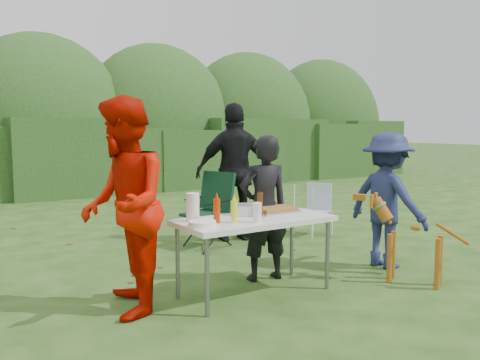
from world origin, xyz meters
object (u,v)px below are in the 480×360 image
beer_bottle (260,205)px  paper_towel_roll (193,207)px  person_red_jacket (124,206)px  person_black_puffy (236,172)px  person_cook (264,208)px  ketchup_bottle (217,211)px  lawn_chair (313,209)px  mustard_bottle (234,212)px  folding_table (255,223)px  child (387,200)px  dog (415,242)px  camping_chair (207,209)px

beer_bottle → paper_towel_roll: 0.66m
person_red_jacket → beer_bottle: size_ratio=7.77×
person_black_puffy → paper_towel_roll: bearing=66.2°
person_cook → ketchup_bottle: bearing=32.4°
person_red_jacket → lawn_chair: person_red_jacket is taller
mustard_bottle → paper_towel_roll: paper_towel_roll is taller
folding_table → person_red_jacket: (-1.22, 0.19, 0.25)m
mustard_bottle → paper_towel_roll: bearing=137.5°
ketchup_bottle → child: bearing=-0.4°
person_cook → paper_towel_roll: 0.94m
mustard_bottle → paper_towel_roll: 0.39m
beer_bottle → dog: bearing=-24.1°
folding_table → paper_towel_roll: size_ratio=5.77×
camping_chair → ketchup_bottle: size_ratio=4.56×
person_red_jacket → person_black_puffy: person_black_puffy is taller
person_red_jacket → ketchup_bottle: person_red_jacket is taller
dog → person_red_jacket: bearing=44.6°
paper_towel_roll → person_red_jacket: bearing=177.7°
person_cook → person_red_jacket: person_red_jacket is taller
beer_bottle → paper_towel_roll: (-0.65, 0.15, 0.01)m
beer_bottle → mustard_bottle: bearing=-163.2°
camping_chair → paper_towel_roll: size_ratio=3.86×
person_cook → beer_bottle: size_ratio=6.32×
folding_table → paper_towel_roll: (-0.58, 0.16, 0.18)m
lawn_chair → ketchup_bottle: 3.25m
paper_towel_roll → camping_chair: bearing=57.1°
folding_table → paper_towel_roll: 0.63m
mustard_bottle → dog: bearing=-16.7°
person_cook → ketchup_bottle: size_ratio=6.90×
mustard_bottle → beer_bottle: beer_bottle is taller
person_black_puffy → dog: size_ratio=2.08×
mustard_bottle → beer_bottle: size_ratio=0.83×
camping_chair → person_cook: bearing=59.5°
lawn_chair → ketchup_bottle: bearing=12.4°
person_black_puffy → beer_bottle: 2.31m
folding_table → person_black_puffy: size_ratio=0.77×
dog → mustard_bottle: mustard_bottle is taller
person_black_puffy → beer_bottle: (-1.04, -2.06, -0.11)m
folding_table → lawn_chair: lawn_chair is taller
person_red_jacket → camping_chair: (1.80, 1.76, -0.43)m
camping_chair → ketchup_bottle: bearing=40.7°
ketchup_bottle → mustard_bottle: bearing=-28.2°
person_cook → child: size_ratio=0.98×
person_black_puffy → mustard_bottle: person_black_puffy is taller
person_black_puffy → camping_chair: (-0.54, -0.13, -0.47)m
person_red_jacket → camping_chair: person_red_jacket is taller
person_black_puffy → camping_chair: bearing=30.9°
lawn_chair → paper_towel_roll: (-2.84, -1.58, 0.49)m
camping_chair → person_red_jacket: bearing=22.1°
child → paper_towel_roll: size_ratio=5.94×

